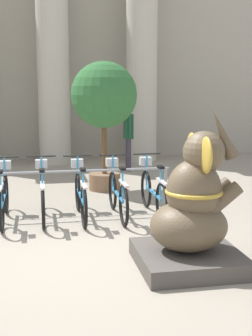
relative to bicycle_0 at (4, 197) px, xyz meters
The scene contains 13 objects.
ground_plane 2.16m from the bicycle_0, 61.19° to the right, with size 60.00×60.00×0.00m, color gray.
building_facade 7.30m from the bicycle_0, 81.35° to the left, with size 20.00×0.20×6.00m.
column_middle 6.24m from the bicycle_0, 79.87° to the left, with size 1.09×1.09×5.16m.
column_right 7.07m from the bicycle_0, 58.70° to the left, with size 1.09×1.09×5.16m.
bike_rack 1.22m from the bicycle_0, ahead, with size 3.00×0.05×0.77m.
bicycle_0 is the anchor object (origin of this frame).
bicycle_1 0.60m from the bicycle_0, ahead, with size 0.48×1.72×0.96m.
bicycle_2 1.20m from the bicycle_0, ahead, with size 0.48×1.72×0.96m.
bicycle_3 1.80m from the bicycle_0, ahead, with size 0.48×1.72×0.96m.
bicycle_4 2.40m from the bicycle_0, ahead, with size 0.48×1.72×0.96m.
elephant_statue 3.30m from the bicycle_0, 45.91° to the right, with size 1.18×1.18×1.86m.
person_pedestrian 5.04m from the bicycle_0, 55.99° to the left, with size 0.22×0.47×1.68m.
potted_tree 3.12m from the bicycle_0, 47.02° to the left, with size 1.33×1.33×2.61m.
Camera 1 is at (-0.47, -5.51, 2.07)m, focal length 50.00 mm.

